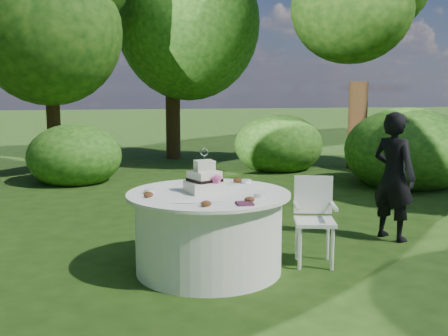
{
  "coord_description": "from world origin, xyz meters",
  "views": [
    {
      "loc": [
        -0.81,
        -4.82,
        1.75
      ],
      "look_at": [
        0.15,
        0.0,
        1.0
      ],
      "focal_mm": 42.0,
      "sensor_mm": 36.0,
      "label": 1
    }
  ],
  "objects_px": {
    "napkins": "(245,203)",
    "chair": "(314,213)",
    "guest": "(394,176)",
    "table": "(209,231)",
    "cake": "(205,180)"
  },
  "relations": [
    {
      "from": "cake",
      "to": "napkins",
      "type": "bearing_deg",
      "value": -67.84
    },
    {
      "from": "napkins",
      "to": "guest",
      "type": "xyz_separation_m",
      "value": [
        2.06,
        1.22,
        -0.03
      ]
    },
    {
      "from": "napkins",
      "to": "cake",
      "type": "relative_size",
      "value": 0.33
    },
    {
      "from": "napkins",
      "to": "table",
      "type": "xyz_separation_m",
      "value": [
        -0.21,
        0.58,
        -0.39
      ]
    },
    {
      "from": "guest",
      "to": "table",
      "type": "distance_m",
      "value": 2.39
    },
    {
      "from": "napkins",
      "to": "chair",
      "type": "distance_m",
      "value": 1.08
    },
    {
      "from": "napkins",
      "to": "guest",
      "type": "relative_size",
      "value": 0.09
    },
    {
      "from": "napkins",
      "to": "table",
      "type": "distance_m",
      "value": 0.73
    },
    {
      "from": "napkins",
      "to": "chair",
      "type": "height_order",
      "value": "chair"
    },
    {
      "from": "table",
      "to": "chair",
      "type": "distance_m",
      "value": 1.08
    },
    {
      "from": "napkins",
      "to": "chair",
      "type": "xyz_separation_m",
      "value": [
        0.86,
        0.6,
        -0.26
      ]
    },
    {
      "from": "table",
      "to": "cake",
      "type": "height_order",
      "value": "cake"
    },
    {
      "from": "guest",
      "to": "cake",
      "type": "distance_m",
      "value": 2.39
    },
    {
      "from": "table",
      "to": "cake",
      "type": "xyz_separation_m",
      "value": [
        -0.03,
        0.02,
        0.5
      ]
    },
    {
      "from": "guest",
      "to": "chair",
      "type": "distance_m",
      "value": 1.37
    }
  ]
}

